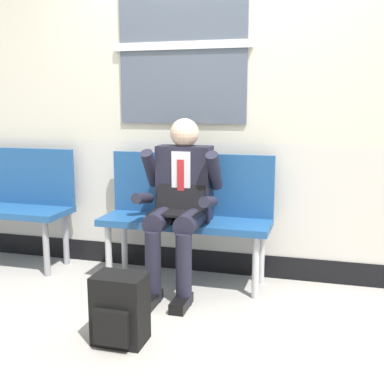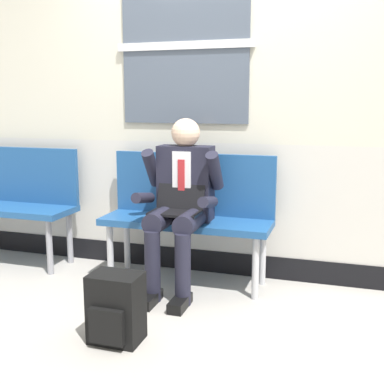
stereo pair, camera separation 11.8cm
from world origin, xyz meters
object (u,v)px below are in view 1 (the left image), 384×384
bench_empty (10,198)px  backpack (120,310)px  person_seated (180,200)px  bench_with_person (188,208)px

bench_empty → backpack: 1.87m
person_seated → backpack: person_seated is taller
bench_empty → person_seated: size_ratio=0.88×
bench_empty → person_seated: person_seated is taller
bench_with_person → person_seated: 0.23m
person_seated → backpack: 1.00m
bench_with_person → backpack: bearing=-94.8°
bench_with_person → person_seated: bearing=-90.0°
bench_with_person → person_seated: (0.00, -0.21, 0.10)m
bench_empty → backpack: (1.48, -1.08, -0.37)m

